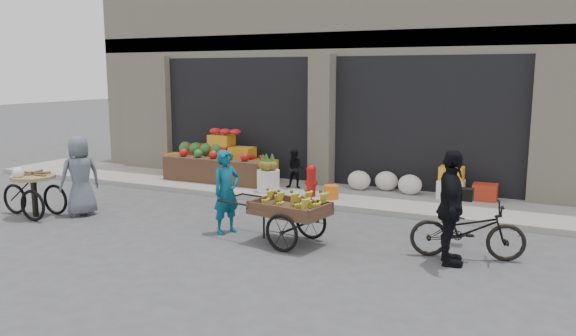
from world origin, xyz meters
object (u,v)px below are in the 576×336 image
at_px(vendor_grey, 80,176).
at_px(bicycle, 467,230).
at_px(fire_hydrant, 311,179).
at_px(seated_person, 295,169).
at_px(pineapple_bin, 268,181).
at_px(cyclist, 451,208).
at_px(orange_bucket, 331,192).
at_px(tricycle_cart, 34,189).
at_px(banana_cart, 288,206).
at_px(vendor_woman, 226,192).

relative_size(vendor_grey, bicycle, 0.94).
distance_m(fire_hydrant, seated_person, 0.96).
relative_size(pineapple_bin, seated_person, 0.56).
height_order(fire_hydrant, cyclist, cyclist).
relative_size(seated_person, bicycle, 0.54).
height_order(orange_bucket, tricycle_cart, tricycle_cart).
height_order(seated_person, tricycle_cart, seated_person).
distance_m(pineapple_bin, bicycle, 5.44).
xyz_separation_m(seated_person, tricycle_cart, (-3.72, -4.25, -0.02)).
bearing_deg(pineapple_bin, seated_person, 56.31).
distance_m(banana_cart, bicycle, 2.87).
bearing_deg(orange_bucket, tricycle_cart, -144.18).
bearing_deg(pineapple_bin, tricycle_cart, -132.29).
distance_m(orange_bucket, cyclist, 4.18).
relative_size(bicycle, cyclist, 0.99).
bearing_deg(vendor_grey, tricycle_cart, -30.17).
bearing_deg(tricycle_cart, orange_bucket, 33.71).
bearing_deg(banana_cart, seated_person, 121.86).
height_order(seated_person, cyclist, cyclist).
height_order(pineapple_bin, orange_bucket, pineapple_bin).
xyz_separation_m(pineapple_bin, vendor_grey, (-2.57, -3.16, 0.43)).
height_order(pineapple_bin, bicycle, bicycle).
height_order(pineapple_bin, vendor_woman, vendor_woman).
relative_size(banana_cart, cyclist, 1.27).
bearing_deg(pineapple_bin, vendor_grey, -129.12).
bearing_deg(vendor_grey, orange_bucket, 152.98).
relative_size(banana_cart, vendor_grey, 1.37).
bearing_deg(seated_person, fire_hydrant, -52.88).
distance_m(orange_bucket, bicycle, 4.04).
xyz_separation_m(fire_hydrant, bicycle, (3.70, -2.50, -0.05)).
distance_m(seated_person, cyclist, 5.51).
height_order(banana_cart, vendor_woman, vendor_woman).
distance_m(fire_hydrant, bicycle, 4.47).
bearing_deg(bicycle, cyclist, 140.30).
bearing_deg(fire_hydrant, cyclist, -39.70).
bearing_deg(banana_cart, tricycle_cart, -165.12).
bearing_deg(banana_cart, cyclist, 10.92).
xyz_separation_m(seated_person, vendor_grey, (-2.97, -3.76, 0.22)).
relative_size(pineapple_bin, fire_hydrant, 0.73).
relative_size(orange_bucket, vendor_woman, 0.21).
height_order(banana_cart, cyclist, cyclist).
height_order(orange_bucket, banana_cart, banana_cart).
xyz_separation_m(seated_person, bicycle, (4.40, -3.15, -0.13)).
relative_size(seated_person, tricycle_cart, 0.65).
bearing_deg(cyclist, fire_hydrant, 37.16).
xyz_separation_m(tricycle_cart, cyclist, (7.92, 0.70, 0.30)).
xyz_separation_m(pineapple_bin, tricycle_cart, (-3.32, -3.65, 0.20)).
bearing_deg(bicycle, orange_bucket, 39.36).
distance_m(vendor_woman, cyclist, 3.88).
bearing_deg(bicycle, vendor_grey, 81.58).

